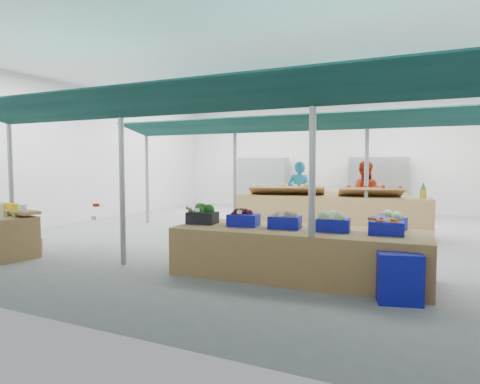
{
  "coord_description": "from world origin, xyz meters",
  "views": [
    {
      "loc": [
        4.25,
        -9.94,
        1.85
      ],
      "look_at": [
        0.18,
        -1.6,
        1.2
      ],
      "focal_mm": 32.0,
      "sensor_mm": 36.0,
      "label": 1
    }
  ],
  "objects_px": {
    "vendor_right": "(363,196)",
    "veg_counter": "(298,253)",
    "fruit_counter": "(331,216)",
    "crate_stack": "(399,278)",
    "vendor_left": "(299,194)"
  },
  "relations": [
    {
      "from": "crate_stack",
      "to": "fruit_counter",
      "type": "bearing_deg",
      "value": 113.78
    },
    {
      "from": "veg_counter",
      "to": "crate_stack",
      "type": "bearing_deg",
      "value": -25.09
    },
    {
      "from": "veg_counter",
      "to": "fruit_counter",
      "type": "xyz_separation_m",
      "value": [
        -0.49,
        4.12,
        0.11
      ]
    },
    {
      "from": "veg_counter",
      "to": "crate_stack",
      "type": "relative_size",
      "value": 6.0
    },
    {
      "from": "veg_counter",
      "to": "vendor_left",
      "type": "height_order",
      "value": "vendor_left"
    },
    {
      "from": "vendor_right",
      "to": "veg_counter",
      "type": "bearing_deg",
      "value": 80.87
    },
    {
      "from": "fruit_counter",
      "to": "vendor_right",
      "type": "distance_m",
      "value": 1.33
    },
    {
      "from": "veg_counter",
      "to": "vendor_left",
      "type": "relative_size",
      "value": 2.13
    },
    {
      "from": "veg_counter",
      "to": "vendor_left",
      "type": "xyz_separation_m",
      "value": [
        -1.69,
        5.22,
        0.55
      ]
    },
    {
      "from": "veg_counter",
      "to": "fruit_counter",
      "type": "height_order",
      "value": "fruit_counter"
    },
    {
      "from": "fruit_counter",
      "to": "crate_stack",
      "type": "relative_size",
      "value": 7.02
    },
    {
      "from": "veg_counter",
      "to": "vendor_right",
      "type": "bearing_deg",
      "value": 85.19
    },
    {
      "from": "vendor_left",
      "to": "crate_stack",
      "type": "bearing_deg",
      "value": 111.4
    },
    {
      "from": "veg_counter",
      "to": "vendor_left",
      "type": "bearing_deg",
      "value": 104.33
    },
    {
      "from": "vendor_left",
      "to": "vendor_right",
      "type": "xyz_separation_m",
      "value": [
        1.8,
        0.0,
        0.0
      ]
    }
  ]
}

